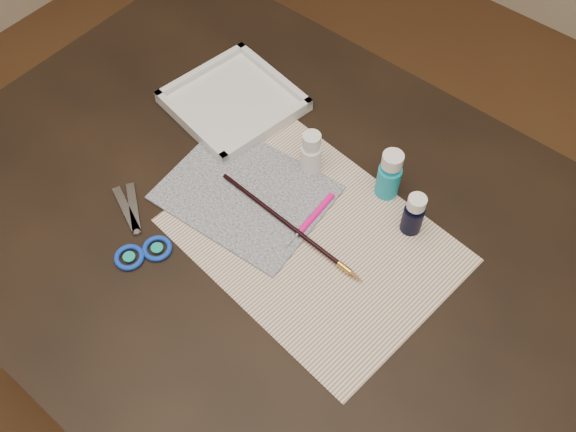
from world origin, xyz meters
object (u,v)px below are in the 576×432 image
Objects in this scene: canvas at (246,193)px; palette_tray at (233,101)px; paper at (314,240)px; paint_bottle_white at (311,153)px; paint_bottle_cyan at (390,174)px; paint_bottle_navy at (414,214)px; scissors at (130,226)px.

palette_tray is (-0.16, 0.14, 0.01)m from canvas.
paper is at bearing -24.52° from palette_tray.
paper is at bearing -49.13° from paint_bottle_white.
paint_bottle_navy is (0.07, -0.04, -0.01)m from paint_bottle_cyan.
paint_bottle_cyan reaches higher than paint_bottle_navy.
paint_bottle_cyan reaches higher than paper.
scissors is at bearing -145.09° from paper.
paint_bottle_white is 0.42× the size of palette_tray.
palette_tray is (-0.34, -0.02, -0.04)m from paint_bottle_cyan.
paint_bottle_navy reaches higher than palette_tray.
scissors is (-0.36, -0.30, -0.04)m from paint_bottle_navy.
paint_bottle_white is 0.14m from paint_bottle_cyan.
scissors is (-0.10, -0.18, 0.00)m from canvas.
paint_bottle_cyan is 0.35m from palette_tray.
canvas is 1.27× the size of palette_tray.
canvas is 3.06× the size of paint_bottle_white.
canvas is (-0.15, -0.00, 0.00)m from paper.
paint_bottle_white is 0.47× the size of scissors.
paint_bottle_navy is at bearing 47.97° from paper.
paint_bottle_cyan is at bearing 153.49° from paint_bottle_navy.
paint_bottle_white is 0.33m from scissors.
paper is 0.17m from paint_bottle_navy.
paper is at bearing -132.03° from paint_bottle_navy.
paint_bottle_cyan is (0.19, 0.16, 0.05)m from canvas.
scissors is (-0.25, -0.18, 0.00)m from paper.
palette_tray is at bearing 177.30° from paint_bottle_navy.
canvas is at bearing -98.22° from scissors.
paint_bottle_navy reaches higher than paper.
paper is 0.16m from paint_bottle_white.
paint_bottle_navy reaches higher than scissors.
canvas is at bearing -41.90° from palette_tray.
paint_bottle_cyan is 0.08m from paint_bottle_navy.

